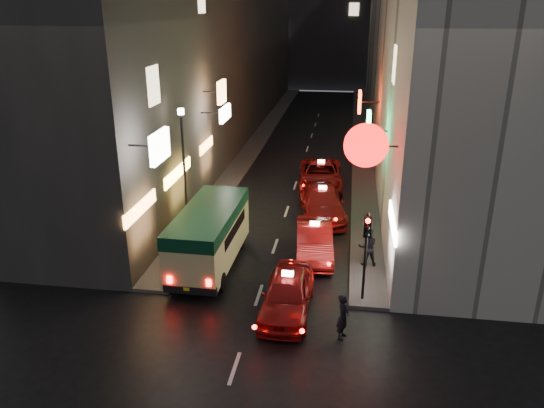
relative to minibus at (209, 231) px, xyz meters
The scene contains 14 objects.
building_left 25.12m from the minibus, 103.27° to the left, with size 7.46×52.12×18.00m.
building_right 26.66m from the minibus, 65.86° to the left, with size 8.01×52.18×18.00m.
building_far 56.23m from the minibus, 87.43° to the left, with size 30.00×10.00×22.00m, color #2E2E32.
sidewalk_left 23.51m from the minibus, 94.32° to the left, with size 1.50×52.00×0.15m, color #4E4B48.
sidewalk_right 24.39m from the minibus, 73.95° to the left, with size 1.50×52.00×0.15m, color #4E4B48.
minibus is the anchor object (origin of this frame).
taxi_near 4.92m from the minibus, 39.98° to the right, with size 2.34×5.52×1.91m.
taxi_second 4.74m from the minibus, 21.05° to the left, with size 2.74×5.63×1.90m.
taxi_third 7.89m from the minibus, 55.63° to the left, with size 3.22×5.98×1.98m.
taxi_far 12.01m from the minibus, 70.19° to the left, with size 2.75×5.92×2.01m.
pedestrian_crossing 7.34m from the minibus, 37.73° to the right, with size 0.62×0.40×1.87m, color black.
pedestrian_sidewalk 6.76m from the minibus, ahead, with size 0.72×0.45×1.90m, color black.
traffic_light 6.90m from the minibus, 18.23° to the right, with size 0.26×0.43×3.50m.
lamp_post 3.59m from the minibus, 125.68° to the left, with size 0.28×0.28×6.22m.
Camera 1 is at (3.16, -9.36, 10.71)m, focal length 35.00 mm.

